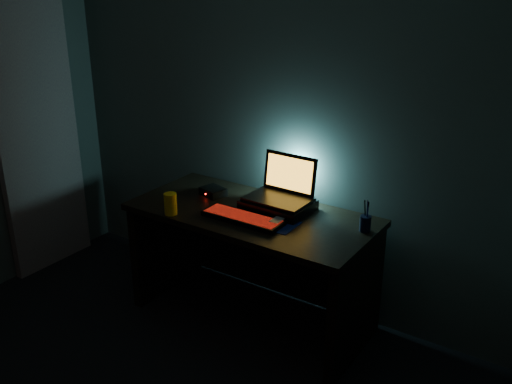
{
  "coord_description": "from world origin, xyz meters",
  "views": [
    {
      "loc": [
        1.77,
        -1.0,
        2.12
      ],
      "look_at": [
        0.06,
        1.57,
        0.91
      ],
      "focal_mm": 40.0,
      "sensor_mm": 36.0,
      "label": 1
    }
  ],
  "objects_px": {
    "keyboard": "(243,218)",
    "router": "(213,192)",
    "mouse": "(277,222)",
    "pen_cup": "(365,224)",
    "juice_glass": "(171,204)",
    "laptop": "(283,189)"
  },
  "relations": [
    {
      "from": "keyboard",
      "to": "router",
      "type": "distance_m",
      "value": 0.44
    },
    {
      "from": "mouse",
      "to": "pen_cup",
      "type": "bearing_deg",
      "value": 22.42
    },
    {
      "from": "keyboard",
      "to": "juice_glass",
      "type": "bearing_deg",
      "value": -158.73
    },
    {
      "from": "laptop",
      "to": "juice_glass",
      "type": "relative_size",
      "value": 2.93
    },
    {
      "from": "mouse",
      "to": "router",
      "type": "height_order",
      "value": "router"
    },
    {
      "from": "keyboard",
      "to": "pen_cup",
      "type": "height_order",
      "value": "pen_cup"
    },
    {
      "from": "router",
      "to": "keyboard",
      "type": "bearing_deg",
      "value": -14.67
    },
    {
      "from": "laptop",
      "to": "pen_cup",
      "type": "distance_m",
      "value": 0.57
    },
    {
      "from": "laptop",
      "to": "pen_cup",
      "type": "relative_size",
      "value": 4.24
    },
    {
      "from": "laptop",
      "to": "pen_cup",
      "type": "xyz_separation_m",
      "value": [
        0.56,
        -0.04,
        -0.07
      ]
    },
    {
      "from": "laptop",
      "to": "pen_cup",
      "type": "bearing_deg",
      "value": -3.18
    },
    {
      "from": "pen_cup",
      "to": "router",
      "type": "distance_m",
      "value": 1.04
    },
    {
      "from": "mouse",
      "to": "juice_glass",
      "type": "height_order",
      "value": "juice_glass"
    },
    {
      "from": "keyboard",
      "to": "router",
      "type": "relative_size",
      "value": 2.83
    },
    {
      "from": "mouse",
      "to": "router",
      "type": "distance_m",
      "value": 0.6
    },
    {
      "from": "pen_cup",
      "to": "router",
      "type": "bearing_deg",
      "value": -177.81
    },
    {
      "from": "keyboard",
      "to": "pen_cup",
      "type": "distance_m",
      "value": 0.7
    },
    {
      "from": "laptop",
      "to": "router",
      "type": "distance_m",
      "value": 0.49
    },
    {
      "from": "laptop",
      "to": "mouse",
      "type": "relative_size",
      "value": 3.98
    },
    {
      "from": "laptop",
      "to": "keyboard",
      "type": "height_order",
      "value": "laptop"
    },
    {
      "from": "juice_glass",
      "to": "keyboard",
      "type": "bearing_deg",
      "value": 21.4
    },
    {
      "from": "laptop",
      "to": "mouse",
      "type": "height_order",
      "value": "laptop"
    }
  ]
}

